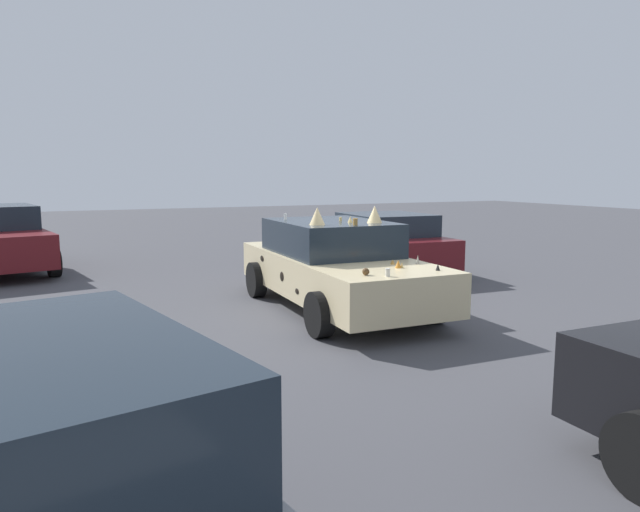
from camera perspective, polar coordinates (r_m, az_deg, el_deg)
ground_plane at (r=9.62m, az=1.63°, el=-5.21°), size 60.00×60.00×0.00m
art_car_decorated at (r=9.54m, az=1.48°, el=-0.86°), size 4.68×2.17×1.71m
parked_sedan_near_right at (r=13.10m, az=5.93°, el=1.35°), size 4.08×2.22×1.35m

